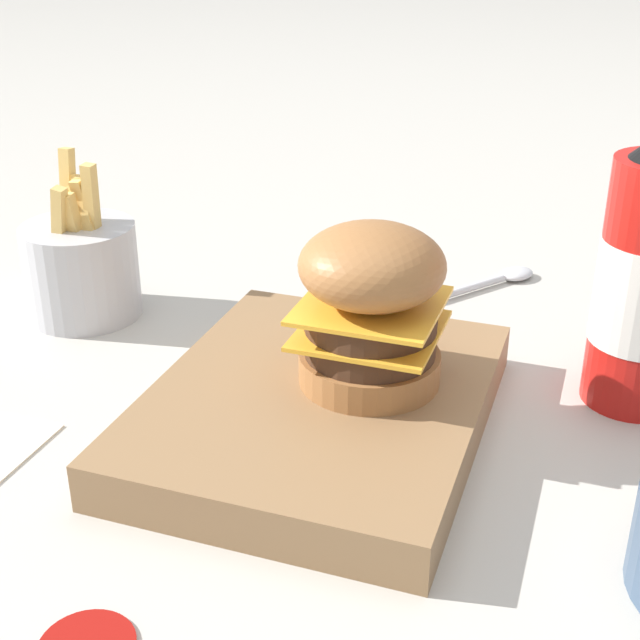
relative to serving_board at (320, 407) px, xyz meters
The scene contains 5 objects.
ground_plane 0.08m from the serving_board, 91.72° to the right, with size 6.00×6.00×0.00m, color #B7B2A8.
serving_board is the anchor object (origin of this frame).
burger 0.08m from the serving_board, 57.73° to the right, with size 0.10×0.10×0.11m.
fries_basket 0.28m from the serving_board, 67.40° to the left, with size 0.10×0.10×0.14m.
spoon 0.30m from the serving_board, 14.59° to the right, with size 0.13×0.10×0.01m.
Camera 1 is at (-0.50, -0.10, 0.34)m, focal length 50.00 mm.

